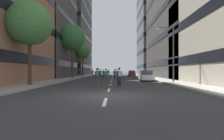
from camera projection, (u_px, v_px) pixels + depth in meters
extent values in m
plane|color=#333335|center=(113.00, 77.00, 38.38)|extent=(168.88, 168.88, 0.00)
cube|color=#9E9991|center=(82.00, 76.00, 42.02)|extent=(3.01, 77.40, 0.14)
cube|color=#9E9991|center=(144.00, 76.00, 41.77)|extent=(3.01, 77.40, 0.14)
cube|color=silver|center=(105.00, 102.00, 8.23)|extent=(0.16, 2.20, 0.01)
cube|color=silver|center=(109.00, 90.00, 13.23)|extent=(0.16, 2.20, 0.01)
cube|color=silver|center=(110.00, 85.00, 18.23)|extent=(0.16, 2.20, 0.01)
cube|color=silver|center=(111.00, 82.00, 23.23)|extent=(0.16, 2.20, 0.01)
cube|color=silver|center=(112.00, 80.00, 28.23)|extent=(0.16, 2.20, 0.01)
cube|color=silver|center=(112.00, 78.00, 33.23)|extent=(0.16, 2.20, 0.01)
cube|color=silver|center=(113.00, 77.00, 38.23)|extent=(0.16, 2.20, 0.01)
cube|color=silver|center=(113.00, 76.00, 43.23)|extent=(0.16, 2.20, 0.01)
cube|color=silver|center=(113.00, 76.00, 48.23)|extent=(0.16, 2.20, 0.01)
cube|color=silver|center=(113.00, 75.00, 53.23)|extent=(0.16, 2.20, 0.01)
cube|color=silver|center=(113.00, 75.00, 58.23)|extent=(0.16, 2.20, 0.01)
cube|color=silver|center=(114.00, 75.00, 63.23)|extent=(0.16, 2.20, 0.01)
cube|color=silver|center=(114.00, 74.00, 68.23)|extent=(0.16, 2.20, 0.01)
cube|color=silver|center=(114.00, 74.00, 73.22)|extent=(0.16, 2.20, 0.01)
cube|color=black|center=(38.00, 64.00, 35.60)|extent=(12.84, 16.28, 1.10)
cube|color=black|center=(38.00, 42.00, 35.61)|extent=(12.84, 16.28, 1.10)
cube|color=black|center=(38.00, 19.00, 35.62)|extent=(12.84, 16.28, 1.10)
cube|color=#4C4744|center=(69.00, 26.00, 60.25)|extent=(12.72, 23.08, 34.39)
cube|color=black|center=(69.00, 66.00, 60.21)|extent=(12.84, 23.20, 1.10)
cube|color=black|center=(69.00, 52.00, 60.23)|extent=(12.84, 23.20, 1.10)
cube|color=black|center=(69.00, 38.00, 60.24)|extent=(12.84, 23.20, 1.10)
cube|color=black|center=(69.00, 24.00, 60.25)|extent=(12.84, 23.20, 1.10)
cube|color=black|center=(69.00, 11.00, 60.27)|extent=(12.84, 23.20, 1.10)
cube|color=#4C4744|center=(188.00, 18.00, 35.11)|extent=(12.72, 23.78, 24.56)
cube|color=black|center=(188.00, 63.00, 35.08)|extent=(12.84, 23.90, 1.10)
cube|color=black|center=(188.00, 39.00, 35.09)|extent=(12.84, 23.90, 1.10)
cube|color=black|center=(188.00, 16.00, 35.11)|extent=(12.84, 23.90, 1.10)
cube|color=slate|center=(158.00, 26.00, 59.73)|extent=(12.72, 16.32, 33.76)
cube|color=black|center=(158.00, 66.00, 59.70)|extent=(12.84, 16.44, 1.10)
cube|color=black|center=(158.00, 53.00, 59.71)|extent=(12.84, 16.44, 1.10)
cube|color=black|center=(158.00, 39.00, 59.72)|extent=(12.84, 16.44, 1.10)
cube|color=black|center=(158.00, 25.00, 59.74)|extent=(12.84, 16.44, 1.10)
cube|color=black|center=(158.00, 11.00, 59.75)|extent=(12.84, 16.44, 1.10)
cube|color=maroon|center=(132.00, 74.00, 46.05)|extent=(1.80, 4.40, 0.70)
cube|color=#2D3338|center=(132.00, 72.00, 45.90)|extent=(1.60, 2.10, 0.64)
cylinder|color=black|center=(128.00, 75.00, 47.51)|extent=(0.22, 0.64, 0.64)
cylinder|color=black|center=(134.00, 75.00, 47.49)|extent=(0.22, 0.64, 0.64)
cylinder|color=black|center=(129.00, 75.00, 44.61)|extent=(0.22, 0.64, 0.64)
cylinder|color=black|center=(135.00, 75.00, 44.59)|extent=(0.22, 0.64, 0.64)
cube|color=silver|center=(145.00, 77.00, 25.07)|extent=(1.80, 4.40, 0.70)
cube|color=#2D3338|center=(146.00, 73.00, 24.92)|extent=(1.60, 2.10, 0.64)
cylinder|color=black|center=(139.00, 78.00, 26.53)|extent=(0.22, 0.64, 0.64)
cylinder|color=black|center=(149.00, 78.00, 26.50)|extent=(0.22, 0.64, 0.64)
cylinder|color=black|center=(142.00, 79.00, 23.63)|extent=(0.22, 0.64, 0.64)
cylinder|color=black|center=(153.00, 79.00, 23.60)|extent=(0.22, 0.64, 0.64)
cylinder|color=#4C3823|center=(72.00, 62.00, 32.69)|extent=(0.36, 0.36, 5.94)
sphere|color=#387A3D|center=(72.00, 38.00, 32.70)|extent=(4.90, 4.90, 4.90)
cylinder|color=#4C3823|center=(83.00, 66.00, 43.28)|extent=(0.36, 0.36, 4.96)
sphere|color=#478442|center=(83.00, 51.00, 43.29)|extent=(4.05, 4.05, 4.05)
cylinder|color=#4C3823|center=(30.00, 62.00, 16.37)|extent=(0.36, 0.36, 4.41)
sphere|color=#478442|center=(30.00, 23.00, 16.38)|extent=(4.17, 4.17, 4.17)
cylinder|color=#3F3F44|center=(173.00, 54.00, 20.14)|extent=(0.16, 0.16, 6.50)
cylinder|color=#3F3F44|center=(166.00, 28.00, 20.17)|extent=(1.80, 0.10, 0.10)
ellipsoid|color=silver|center=(158.00, 29.00, 20.18)|extent=(0.50, 0.30, 0.24)
cube|color=brown|center=(99.00, 80.00, 25.93)|extent=(0.33, 0.92, 0.02)
cylinder|color=#D8BF4C|center=(99.00, 80.00, 26.24)|extent=(0.19, 0.09, 0.07)
cylinder|color=#D8BF4C|center=(98.00, 80.00, 25.61)|extent=(0.19, 0.09, 0.07)
cylinder|color=#594C47|center=(98.00, 77.00, 25.94)|extent=(0.16, 0.16, 0.80)
cylinder|color=#594C47|center=(99.00, 77.00, 25.91)|extent=(0.16, 0.16, 0.80)
cube|color=blue|center=(99.00, 73.00, 25.93)|extent=(0.35, 0.24, 0.55)
cylinder|color=blue|center=(97.00, 73.00, 26.01)|extent=(0.12, 0.24, 0.55)
cylinder|color=blue|center=(100.00, 73.00, 25.95)|extent=(0.12, 0.24, 0.55)
sphere|color=#997051|center=(99.00, 70.00, 25.95)|extent=(0.22, 0.22, 0.22)
sphere|color=black|center=(99.00, 69.00, 25.95)|extent=(0.21, 0.21, 0.21)
cube|color=#A52626|center=(98.00, 73.00, 25.75)|extent=(0.28, 0.20, 0.40)
cube|color=brown|center=(106.00, 77.00, 37.12)|extent=(0.31, 0.92, 0.02)
cylinder|color=#D8BF4C|center=(107.00, 77.00, 37.44)|extent=(0.19, 0.09, 0.07)
cylinder|color=#D8BF4C|center=(106.00, 77.00, 36.81)|extent=(0.19, 0.09, 0.07)
cylinder|color=#594C47|center=(106.00, 75.00, 37.14)|extent=(0.16, 0.16, 0.80)
cylinder|color=#594C47|center=(107.00, 75.00, 37.11)|extent=(0.16, 0.16, 0.80)
cube|color=blue|center=(106.00, 72.00, 37.13)|extent=(0.34, 0.24, 0.55)
cylinder|color=blue|center=(105.00, 72.00, 37.21)|extent=(0.12, 0.24, 0.55)
cylinder|color=blue|center=(107.00, 72.00, 37.14)|extent=(0.12, 0.24, 0.55)
sphere|color=tan|center=(106.00, 70.00, 37.15)|extent=(0.22, 0.22, 0.22)
sphere|color=black|center=(106.00, 70.00, 37.15)|extent=(0.21, 0.21, 0.21)
cube|color=brown|center=(97.00, 76.00, 46.62)|extent=(0.30, 0.92, 0.02)
cylinder|color=#D8BF4C|center=(97.00, 76.00, 46.94)|extent=(0.19, 0.09, 0.07)
cylinder|color=#D8BF4C|center=(97.00, 76.00, 46.30)|extent=(0.19, 0.09, 0.07)
cylinder|color=tan|center=(96.00, 74.00, 46.61)|extent=(0.15, 0.15, 0.80)
cylinder|color=tan|center=(97.00, 74.00, 46.63)|extent=(0.15, 0.15, 0.80)
cube|color=blue|center=(97.00, 72.00, 46.62)|extent=(0.34, 0.23, 0.55)
cylinder|color=blue|center=(96.00, 72.00, 46.65)|extent=(0.11, 0.24, 0.55)
cylinder|color=blue|center=(97.00, 72.00, 46.69)|extent=(0.11, 0.24, 0.55)
sphere|color=beige|center=(97.00, 70.00, 46.65)|extent=(0.22, 0.22, 0.22)
sphere|color=black|center=(97.00, 70.00, 46.65)|extent=(0.21, 0.21, 0.21)
cube|color=brown|center=(106.00, 81.00, 23.26)|extent=(0.39, 0.92, 0.02)
cylinder|color=#D8BF4C|center=(105.00, 81.00, 23.57)|extent=(0.19, 0.11, 0.07)
cylinder|color=#D8BF4C|center=(106.00, 81.00, 22.94)|extent=(0.19, 0.11, 0.07)
cylinder|color=#594C47|center=(105.00, 78.00, 23.24)|extent=(0.17, 0.17, 0.80)
cylinder|color=#594C47|center=(106.00, 78.00, 23.27)|extent=(0.17, 0.17, 0.80)
cube|color=green|center=(106.00, 73.00, 23.26)|extent=(0.36, 0.26, 0.55)
cylinder|color=green|center=(104.00, 73.00, 23.26)|extent=(0.14, 0.24, 0.55)
cylinder|color=green|center=(107.00, 73.00, 23.35)|extent=(0.14, 0.24, 0.55)
sphere|color=#997051|center=(106.00, 70.00, 23.28)|extent=(0.22, 0.22, 0.22)
sphere|color=black|center=(106.00, 69.00, 23.28)|extent=(0.21, 0.21, 0.21)
cube|color=brown|center=(93.00, 77.00, 37.16)|extent=(0.24, 0.91, 0.02)
cylinder|color=#D8BF4C|center=(93.00, 77.00, 37.48)|extent=(0.18, 0.08, 0.07)
cylinder|color=#D8BF4C|center=(92.00, 77.00, 36.84)|extent=(0.18, 0.08, 0.07)
cylinder|color=tan|center=(92.00, 75.00, 37.16)|extent=(0.15, 0.15, 0.80)
cylinder|color=tan|center=(93.00, 75.00, 37.16)|extent=(0.15, 0.15, 0.80)
cube|color=orange|center=(93.00, 72.00, 37.16)|extent=(0.33, 0.21, 0.55)
cylinder|color=orange|center=(92.00, 72.00, 37.21)|extent=(0.10, 0.23, 0.55)
cylinder|color=orange|center=(94.00, 72.00, 37.22)|extent=(0.10, 0.23, 0.55)
sphere|color=beige|center=(93.00, 70.00, 37.19)|extent=(0.22, 0.22, 0.22)
sphere|color=black|center=(93.00, 70.00, 37.19)|extent=(0.21, 0.21, 0.21)
cube|color=#3F72BF|center=(93.00, 72.00, 36.98)|extent=(0.27, 0.17, 0.40)
cube|color=brown|center=(119.00, 86.00, 15.70)|extent=(0.38, 0.92, 0.02)
cylinder|color=#D8BF4C|center=(118.00, 86.00, 16.01)|extent=(0.19, 0.11, 0.07)
cylinder|color=#D8BF4C|center=(120.00, 87.00, 15.38)|extent=(0.19, 0.11, 0.07)
cylinder|color=black|center=(118.00, 81.00, 15.68)|extent=(0.17, 0.17, 0.80)
cylinder|color=black|center=(120.00, 81.00, 15.71)|extent=(0.17, 0.17, 0.80)
cube|color=blue|center=(119.00, 74.00, 15.70)|extent=(0.35, 0.26, 0.55)
cylinder|color=blue|center=(117.00, 74.00, 15.71)|extent=(0.14, 0.24, 0.55)
cylinder|color=blue|center=(121.00, 74.00, 15.79)|extent=(0.14, 0.24, 0.55)
sphere|color=#997051|center=(119.00, 69.00, 15.72)|extent=(0.22, 0.22, 0.22)
sphere|color=black|center=(119.00, 69.00, 15.72)|extent=(0.21, 0.21, 0.21)
cube|color=beige|center=(120.00, 74.00, 15.52)|extent=(0.29, 0.21, 0.40)
cube|color=brown|center=(101.00, 77.00, 37.81)|extent=(0.37, 0.92, 0.02)
cylinder|color=#D8BF4C|center=(101.00, 77.00, 38.12)|extent=(0.19, 0.10, 0.07)
cylinder|color=#D8BF4C|center=(100.00, 77.00, 37.49)|extent=(0.19, 0.10, 0.07)
cylinder|color=#2D334C|center=(100.00, 75.00, 37.83)|extent=(0.16, 0.16, 0.80)
cylinder|color=#2D334C|center=(101.00, 75.00, 37.79)|extent=(0.16, 0.16, 0.80)
cube|color=white|center=(101.00, 72.00, 37.81)|extent=(0.35, 0.26, 0.55)
cylinder|color=white|center=(100.00, 72.00, 37.90)|extent=(0.13, 0.24, 0.55)
cylinder|color=white|center=(102.00, 72.00, 37.81)|extent=(0.13, 0.24, 0.55)
sphere|color=beige|center=(101.00, 70.00, 37.83)|extent=(0.22, 0.22, 0.22)
sphere|color=black|center=(101.00, 70.00, 37.83)|extent=(0.21, 0.21, 0.21)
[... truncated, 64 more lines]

